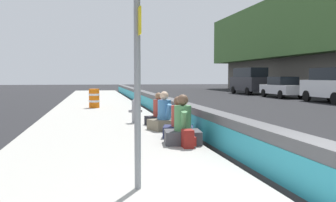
{
  "coord_description": "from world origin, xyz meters",
  "views": [
    {
      "loc": [
        -3.67,
        2.9,
        1.7
      ],
      "look_at": [
        9.28,
        0.32,
        0.85
      ],
      "focal_mm": 40.3,
      "sensor_mm": 36.0,
      "label": 1
    }
  ],
  "objects_px": {
    "seated_person_far": "(159,115)",
    "construction_barrel": "(94,98)",
    "fire_hydrant": "(135,109)",
    "parked_car_far": "(249,80)",
    "backpack": "(188,139)",
    "parked_car_midline": "(282,87)",
    "route_sign_post": "(138,37)",
    "parked_car_fourth": "(334,85)",
    "seated_person_middle": "(178,124)",
    "seated_person_rear": "(164,118)",
    "seated_person_foreground": "(183,128)"
  },
  "relations": [
    {
      "from": "backpack",
      "to": "parked_car_far",
      "type": "bearing_deg",
      "value": -25.93
    },
    {
      "from": "seated_person_rear",
      "to": "parked_car_fourth",
      "type": "xyz_separation_m",
      "value": [
        10.96,
        -13.2,
        0.69
      ]
    },
    {
      "from": "seated_person_far",
      "to": "parked_car_fourth",
      "type": "height_order",
      "value": "parked_car_fourth"
    },
    {
      "from": "fire_hydrant",
      "to": "construction_barrel",
      "type": "relative_size",
      "value": 0.93
    },
    {
      "from": "fire_hydrant",
      "to": "seated_person_far",
      "type": "bearing_deg",
      "value": -138.7
    },
    {
      "from": "seated_person_far",
      "to": "construction_barrel",
      "type": "xyz_separation_m",
      "value": [
        7.32,
        2.03,
        0.15
      ]
    },
    {
      "from": "route_sign_post",
      "to": "seated_person_foreground",
      "type": "relative_size",
      "value": 3.13
    },
    {
      "from": "route_sign_post",
      "to": "seated_person_foreground",
      "type": "height_order",
      "value": "route_sign_post"
    },
    {
      "from": "seated_person_far",
      "to": "parked_car_far",
      "type": "xyz_separation_m",
      "value": [
        22.63,
        -12.91,
        0.89
      ]
    },
    {
      "from": "seated_person_far",
      "to": "parked_car_midline",
      "type": "distance_m",
      "value": 20.63
    },
    {
      "from": "seated_person_far",
      "to": "parked_car_far",
      "type": "bearing_deg",
      "value": -29.7
    },
    {
      "from": "seated_person_middle",
      "to": "construction_barrel",
      "type": "height_order",
      "value": "seated_person_middle"
    },
    {
      "from": "fire_hydrant",
      "to": "backpack",
      "type": "height_order",
      "value": "fire_hydrant"
    },
    {
      "from": "parked_car_fourth",
      "to": "parked_car_far",
      "type": "height_order",
      "value": "parked_car_far"
    },
    {
      "from": "construction_barrel",
      "to": "backpack",
      "type": "bearing_deg",
      "value": -169.99
    },
    {
      "from": "seated_person_far",
      "to": "construction_barrel",
      "type": "height_order",
      "value": "seated_person_far"
    },
    {
      "from": "seated_person_middle",
      "to": "construction_barrel",
      "type": "distance_m",
      "value": 10.05
    },
    {
      "from": "fire_hydrant",
      "to": "seated_person_foreground",
      "type": "height_order",
      "value": "seated_person_foreground"
    },
    {
      "from": "backpack",
      "to": "parked_car_midline",
      "type": "relative_size",
      "value": 0.09
    },
    {
      "from": "seated_person_foreground",
      "to": "construction_barrel",
      "type": "height_order",
      "value": "seated_person_foreground"
    },
    {
      "from": "fire_hydrant",
      "to": "seated_person_rear",
      "type": "bearing_deg",
      "value": -160.82
    },
    {
      "from": "fire_hydrant",
      "to": "seated_person_middle",
      "type": "distance_m",
      "value": 3.36
    },
    {
      "from": "seated_person_middle",
      "to": "route_sign_post",
      "type": "bearing_deg",
      "value": 160.2
    },
    {
      "from": "seated_person_foreground",
      "to": "backpack",
      "type": "distance_m",
      "value": 0.53
    },
    {
      "from": "fire_hydrant",
      "to": "parked_car_midline",
      "type": "distance_m",
      "value": 20.47
    },
    {
      "from": "backpack",
      "to": "parked_car_midline",
      "type": "bearing_deg",
      "value": -32.8
    },
    {
      "from": "route_sign_post",
      "to": "parked_car_midline",
      "type": "bearing_deg",
      "value": -32.13
    },
    {
      "from": "seated_person_rear",
      "to": "parked_car_far",
      "type": "relative_size",
      "value": 0.22
    },
    {
      "from": "seated_person_middle",
      "to": "construction_barrel",
      "type": "relative_size",
      "value": 1.11
    },
    {
      "from": "fire_hydrant",
      "to": "parked_car_midline",
      "type": "xyz_separation_m",
      "value": [
        15.32,
        -13.58,
        0.27
      ]
    },
    {
      "from": "fire_hydrant",
      "to": "construction_barrel",
      "type": "bearing_deg",
      "value": 11.68
    },
    {
      "from": "fire_hydrant",
      "to": "parked_car_far",
      "type": "distance_m",
      "value": 25.75
    },
    {
      "from": "parked_car_midline",
      "to": "parked_car_far",
      "type": "distance_m",
      "value": 6.56
    },
    {
      "from": "seated_person_far",
      "to": "parked_car_midline",
      "type": "height_order",
      "value": "parked_car_midline"
    },
    {
      "from": "route_sign_post",
      "to": "parked_car_far",
      "type": "xyz_separation_m",
      "value": [
        29.41,
        -14.37,
        -0.88
      ]
    },
    {
      "from": "seated_person_rear",
      "to": "seated_person_foreground",
      "type": "bearing_deg",
      "value": 179.66
    },
    {
      "from": "backpack",
      "to": "parked_car_far",
      "type": "relative_size",
      "value": 0.08
    },
    {
      "from": "route_sign_post",
      "to": "seated_person_middle",
      "type": "bearing_deg",
      "value": -19.8
    },
    {
      "from": "seated_person_far",
      "to": "parked_car_far",
      "type": "height_order",
      "value": "parked_car_far"
    },
    {
      "from": "seated_person_middle",
      "to": "parked_car_midline",
      "type": "distance_m",
      "value": 22.59
    },
    {
      "from": "seated_person_foreground",
      "to": "seated_person_rear",
      "type": "xyz_separation_m",
      "value": [
        2.38,
        -0.01,
        -0.01
      ]
    },
    {
      "from": "fire_hydrant",
      "to": "seated_person_foreground",
      "type": "distance_m",
      "value": 4.3
    },
    {
      "from": "construction_barrel",
      "to": "parked_car_fourth",
      "type": "xyz_separation_m",
      "value": [
        2.54,
        -15.21,
        0.56
      ]
    },
    {
      "from": "backpack",
      "to": "route_sign_post",
      "type": "bearing_deg",
      "value": 152.93
    },
    {
      "from": "route_sign_post",
      "to": "fire_hydrant",
      "type": "height_order",
      "value": "route_sign_post"
    },
    {
      "from": "seated_person_far",
      "to": "backpack",
      "type": "height_order",
      "value": "seated_person_far"
    },
    {
      "from": "seated_person_rear",
      "to": "parked_car_midline",
      "type": "xyz_separation_m",
      "value": [
        17.19,
        -12.93,
        0.37
      ]
    },
    {
      "from": "seated_person_middle",
      "to": "backpack",
      "type": "distance_m",
      "value": 1.49
    },
    {
      "from": "seated_person_foreground",
      "to": "seated_person_middle",
      "type": "distance_m",
      "value": 0.98
    },
    {
      "from": "seated_person_middle",
      "to": "parked_car_far",
      "type": "distance_m",
      "value": 28.23
    }
  ]
}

